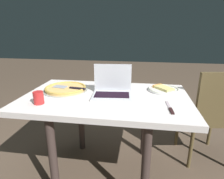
% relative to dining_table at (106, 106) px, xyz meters
% --- Properties ---
extents(ground_plane, '(12.00, 12.00, 0.00)m').
position_rel_dining_table_xyz_m(ground_plane, '(0.00, 0.00, -0.66)').
color(ground_plane, brown).
extents(dining_table, '(1.32, 0.81, 0.75)m').
position_rel_dining_table_xyz_m(dining_table, '(0.00, 0.00, 0.00)').
color(dining_table, silver).
rests_on(dining_table, ground_plane).
extents(laptop, '(0.33, 0.26, 0.24)m').
position_rel_dining_table_xyz_m(laptop, '(0.05, 0.02, 0.14)').
color(laptop, silver).
rests_on(laptop, dining_table).
extents(pizza_plate, '(0.27, 0.27, 0.04)m').
position_rel_dining_table_xyz_m(pizza_plate, '(0.47, 0.21, 0.11)').
color(pizza_plate, silver).
rests_on(pizza_plate, dining_table).
extents(pizza_tray, '(0.38, 0.38, 0.04)m').
position_rel_dining_table_xyz_m(pizza_tray, '(-0.37, 0.09, 0.11)').
color(pizza_tray, '#989E9A').
rests_on(pizza_tray, dining_table).
extents(table_knife, '(0.03, 0.22, 0.01)m').
position_rel_dining_table_xyz_m(table_knife, '(0.48, -0.19, 0.10)').
color(table_knife, '#C2B0BA').
rests_on(table_knife, dining_table).
extents(drink_cup, '(0.07, 0.07, 0.09)m').
position_rel_dining_table_xyz_m(drink_cup, '(-0.44, -0.23, 0.14)').
color(drink_cup, red).
rests_on(drink_cup, dining_table).
extents(chair_near, '(0.47, 0.47, 0.93)m').
position_rel_dining_table_xyz_m(chair_near, '(0.93, 0.32, -0.14)').
color(chair_near, brown).
rests_on(chair_near, ground_plane).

